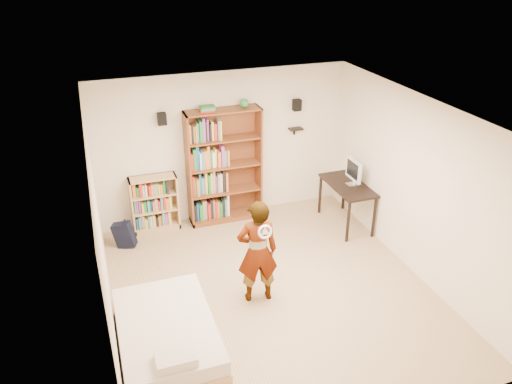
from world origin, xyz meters
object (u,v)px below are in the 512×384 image
at_px(low_bookshelf, 155,203).
at_px(computer_desk, 346,204).
at_px(person, 257,252).
at_px(tall_bookshelf, 224,167).
at_px(daybed, 167,332).

xyz_separation_m(low_bookshelf, computer_desk, (3.25, -0.95, -0.11)).
relative_size(low_bookshelf, person, 0.65).
distance_m(tall_bookshelf, person, 2.41).
bearing_deg(tall_bookshelf, daybed, -118.27).
relative_size(tall_bookshelf, computer_desk, 1.78).
distance_m(low_bookshelf, computer_desk, 3.39).
distance_m(tall_bookshelf, computer_desk, 2.27).
bearing_deg(computer_desk, low_bookshelf, 163.73).
relative_size(tall_bookshelf, daybed, 1.16).
bearing_deg(low_bookshelf, daybed, -96.34).
distance_m(daybed, person, 1.60).
bearing_deg(person, computer_desk, -138.30).
bearing_deg(daybed, tall_bookshelf, 61.73).
xyz_separation_m(tall_bookshelf, person, (-0.21, -2.38, -0.26)).
bearing_deg(computer_desk, daybed, -149.99).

